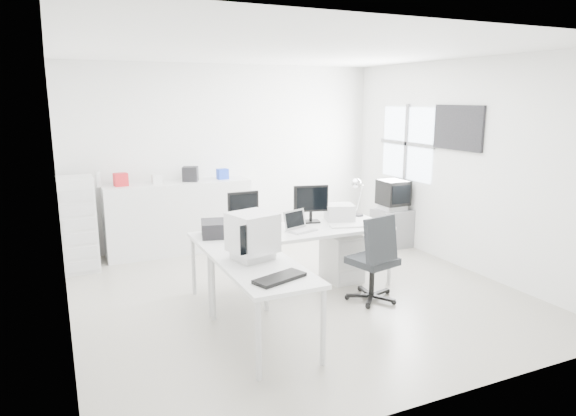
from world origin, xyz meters
name	(u,v)px	position (x,y,z in m)	size (l,w,h in m)	color
floor	(295,292)	(0.00, 0.00, 0.00)	(5.00, 5.00, 0.01)	beige
ceiling	(296,50)	(0.00, 0.00, 2.80)	(5.00, 5.00, 0.01)	white
back_wall	(227,155)	(0.00, 2.50, 1.40)	(5.00, 0.02, 2.80)	silver
left_wall	(58,194)	(-2.50, 0.00, 1.40)	(0.02, 5.00, 2.80)	silver
right_wall	(463,165)	(2.50, 0.00, 1.40)	(0.02, 5.00, 2.80)	silver
window	(407,144)	(2.48, 1.20, 1.60)	(0.02, 1.20, 1.10)	white
wall_picture	(458,128)	(2.47, 0.10, 1.90)	(0.04, 0.90, 0.60)	black
main_desk	(294,260)	(0.04, 0.10, 0.38)	(2.40, 0.80, 0.75)	silver
side_desk	(263,304)	(-0.81, -1.00, 0.38)	(0.70, 1.40, 0.75)	silver
drawer_pedestal	(342,257)	(0.74, 0.15, 0.30)	(0.40, 0.50, 0.60)	silver
inkjet_printer	(223,228)	(-0.81, 0.20, 0.84)	(0.49, 0.38, 0.17)	black
lcd_monitor_small	(243,210)	(-0.51, 0.35, 0.99)	(0.38, 0.22, 0.47)	black
lcd_monitor_large	(311,205)	(0.39, 0.35, 0.98)	(0.44, 0.18, 0.46)	black
laptop	(302,222)	(0.09, 0.00, 0.86)	(0.33, 0.34, 0.22)	#B7B7BA
white_keyboard	(347,226)	(0.69, -0.05, 0.76)	(0.43, 0.13, 0.02)	silver
white_mouse	(366,221)	(0.99, 0.00, 0.78)	(0.07, 0.07, 0.07)	silver
laser_printer	(339,212)	(0.79, 0.32, 0.85)	(0.36, 0.30, 0.20)	#BBBBBB
desk_lamp	(359,199)	(1.14, 0.40, 0.98)	(0.16, 0.16, 0.47)	silver
crt_monitor	(253,234)	(-0.81, -0.75, 1.00)	(0.44, 0.44, 0.50)	#B7B7BA
black_keyboard	(280,278)	(-0.81, -1.40, 0.77)	(0.48, 0.19, 0.03)	black
office_chair	(373,257)	(0.71, -0.58, 0.52)	(0.60, 0.60, 1.04)	#26292C
tv_cabinet	(392,228)	(2.22, 1.14, 0.30)	(0.54, 0.44, 0.59)	slate
crt_tv	(393,195)	(2.22, 1.14, 0.82)	(0.50, 0.48, 0.45)	black
sideboard	(179,217)	(-0.87, 2.24, 0.54)	(2.14, 0.54, 1.07)	silver
clutter_box_a	(121,180)	(-1.67, 2.24, 1.16)	(0.18, 0.16, 0.18)	red
clutter_box_b	(157,179)	(-1.17, 2.24, 1.14)	(0.13, 0.11, 0.13)	silver
clutter_box_c	(190,174)	(-0.67, 2.24, 1.18)	(0.22, 0.20, 0.22)	black
clutter_box_d	(223,174)	(-0.17, 2.24, 1.15)	(0.16, 0.14, 0.16)	#1B3DC1
clutter_bottle	(98,179)	(-1.97, 2.28, 1.18)	(0.07, 0.07, 0.22)	silver
filing_cabinet	(79,224)	(-2.28, 1.97, 0.64)	(0.45, 0.53, 1.27)	silver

